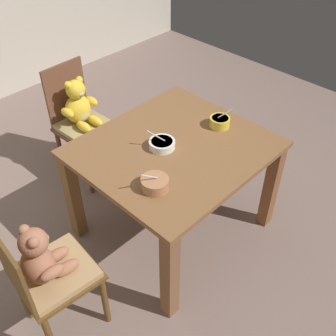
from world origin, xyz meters
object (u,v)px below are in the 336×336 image
dining_table (174,163)px  porridge_bowl_white_center (162,144)px  porridge_bowl_yellow_near_right (220,122)px  porridge_bowl_terracotta_near_left (155,183)px  teddy_chair_near_left (45,268)px  teddy_chair_far_center (81,115)px

dining_table → porridge_bowl_white_center: bearing=141.7°
dining_table → porridge_bowl_yellow_near_right: porridge_bowl_yellow_near_right is taller
porridge_bowl_terracotta_near_left → dining_table: bearing=28.0°
porridge_bowl_yellow_near_right → teddy_chair_near_left: bearing=179.4°
dining_table → porridge_bowl_terracotta_near_left: 0.42m
teddy_chair_near_left → porridge_bowl_white_center: (0.92, 0.09, 0.22)m
teddy_chair_near_left → porridge_bowl_yellow_near_right: size_ratio=6.41×
porridge_bowl_white_center → porridge_bowl_yellow_near_right: (0.42, -0.11, 0.01)m
porridge_bowl_yellow_near_right → teddy_chair_far_center: bearing=111.4°
teddy_chair_far_center → porridge_bowl_yellow_near_right: bearing=19.6°
teddy_chair_far_center → porridge_bowl_white_center: bearing=-3.5°
dining_table → teddy_chair_near_left: bearing=-177.1°
dining_table → porridge_bowl_terracotta_near_left: bearing=-152.0°
teddy_chair_far_center → teddy_chair_near_left: 1.37m
porridge_bowl_white_center → porridge_bowl_terracotta_near_left: 0.36m
teddy_chair_far_center → porridge_bowl_terracotta_near_left: (-0.31, -1.11, 0.22)m
dining_table → porridge_bowl_terracotta_near_left: size_ratio=6.77×
teddy_chair_far_center → porridge_bowl_terracotta_near_left: 1.17m
porridge_bowl_yellow_near_right → dining_table: bearing=170.1°
porridge_bowl_white_center → porridge_bowl_yellow_near_right: bearing=-14.5°
dining_table → porridge_bowl_white_center: (-0.06, 0.05, 0.16)m
teddy_chair_far_center → porridge_bowl_white_center: teddy_chair_far_center is taller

